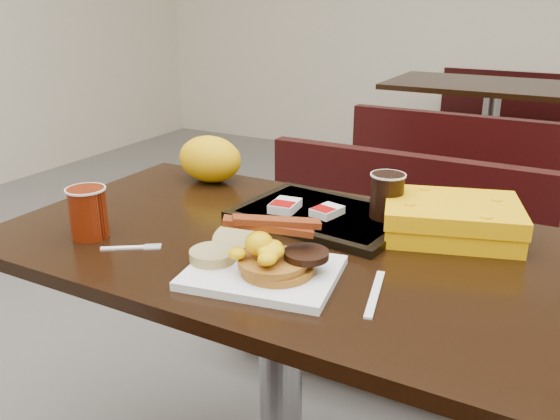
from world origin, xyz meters
The scene contains 23 objects.
table_near centered at (0.00, 0.00, 0.38)m, with size 1.20×0.70×0.75m, color black, non-canonical shape.
bench_near_n centered at (0.00, 0.70, 0.36)m, with size 1.00×0.46×0.72m, color black, non-canonical shape.
table_far centered at (0.00, 2.60, 0.38)m, with size 1.20×0.70×0.75m, color black, non-canonical shape.
bench_far_s centered at (0.00, 1.90, 0.36)m, with size 1.00×0.46×0.72m, color black, non-canonical shape.
bench_far_n centered at (0.00, 3.30, 0.36)m, with size 1.00×0.46×0.72m, color black, non-canonical shape.
platter centered at (0.05, -0.17, 0.76)m, with size 0.27×0.21×0.02m, color white.
pancake_stack centered at (0.08, -0.17, 0.78)m, with size 0.13×0.13×0.03m, color #9D501A.
sausage_patty centered at (0.13, -0.14, 0.80)m, with size 0.08×0.08×0.01m, color black.
scrambled_eggs centered at (0.05, -0.18, 0.82)m, with size 0.09×0.08×0.05m, color #FFD805.
bacon_strips centered at (0.06, -0.15, 0.85)m, with size 0.16×0.07×0.01m, color #441204, non-canonical shape.
muffin_bottom centered at (-0.05, -0.18, 0.78)m, with size 0.09×0.09×0.02m, color tan.
muffin_top centered at (-0.03, -0.12, 0.79)m, with size 0.09×0.09×0.02m, color tan.
coffee_cup_near centered at (-0.36, -0.18, 0.80)m, with size 0.08×0.08×0.11m, color #932305.
fork centered at (-0.26, -0.20, 0.75)m, with size 0.12×0.02×0.00m, color white, non-canonical shape.
knife centered at (0.26, -0.14, 0.75)m, with size 0.17×0.01×0.00m, color white.
condiment_syrup centered at (-0.12, 0.03, 0.75)m, with size 0.04×0.03×0.01m, color #BA5707.
condiment_ketchup centered at (-0.11, 0.03, 0.76)m, with size 0.04×0.03×0.01m, color #8C0504.
tray centered at (0.03, 0.15, 0.76)m, with size 0.38×0.27×0.02m, color black.
hashbrown_sleeve_left centered at (-0.05, 0.12, 0.78)m, with size 0.06×0.08×0.02m, color silver.
hashbrown_sleeve_right centered at (0.05, 0.13, 0.78)m, with size 0.05×0.07×0.02m, color silver.
coffee_cup_far centered at (0.17, 0.18, 0.82)m, with size 0.07×0.07×0.10m, color black.
clamshell centered at (0.31, 0.19, 0.79)m, with size 0.28×0.21×0.08m, color #EEA603.
paper_bag centered at (-0.36, 0.26, 0.81)m, with size 0.18×0.13×0.13m, color #FD9F08.
Camera 1 is at (0.54, -0.99, 1.23)m, focal length 37.19 mm.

